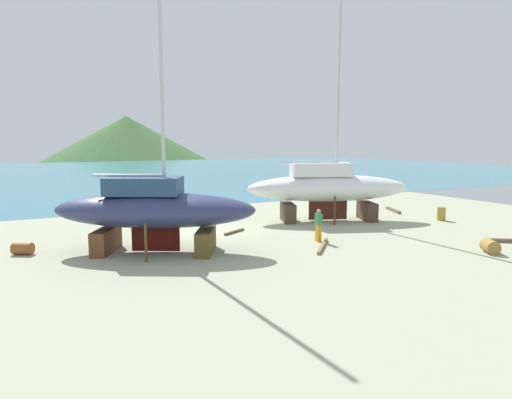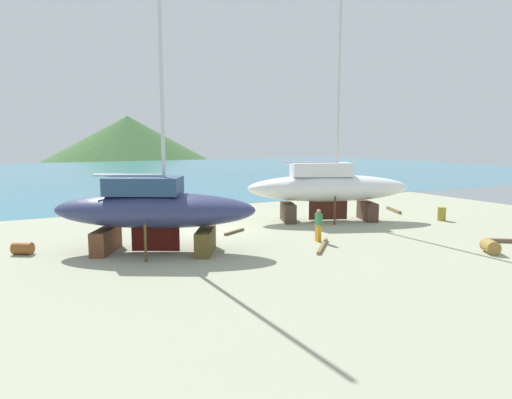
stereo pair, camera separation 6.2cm
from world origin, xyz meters
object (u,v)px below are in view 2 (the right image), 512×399
(sailboat_mid_port, at_px, (154,209))
(barrel_rust_far, at_px, (203,215))
(sailboat_large_starboard, at_px, (328,187))
(barrel_rust_near, at_px, (442,214))
(worker, at_px, (318,225))
(barrel_tar_black, at_px, (490,246))
(barrel_rust_mid, at_px, (23,248))

(sailboat_mid_port, height_order, barrel_rust_far, sailboat_mid_port)
(barrel_rust_far, bearing_deg, sailboat_large_starboard, -23.03)
(sailboat_mid_port, distance_m, barrel_rust_near, 19.22)
(sailboat_mid_port, bearing_deg, barrel_rust_far, 81.84)
(sailboat_mid_port, xyz_separation_m, barrel_rust_far, (4.84, 6.35, -1.61))
(worker, bearing_deg, sailboat_large_starboard, 58.32)
(barrel_rust_near, xyz_separation_m, barrel_rust_far, (-14.31, 6.68, 0.01))
(barrel_rust_far, distance_m, barrel_tar_black, 16.60)
(barrel_rust_far, relative_size, barrel_tar_black, 0.98)
(barrel_tar_black, bearing_deg, barrel_rust_near, 54.14)
(barrel_rust_far, bearing_deg, sailboat_mid_port, -127.29)
(sailboat_mid_port, bearing_deg, sailboat_large_starboard, 43.36)
(sailboat_large_starboard, xyz_separation_m, worker, (-4.17, -4.86, -1.33))
(sailboat_large_starboard, bearing_deg, sailboat_mid_port, -144.11)
(worker, bearing_deg, barrel_rust_mid, 172.26)
(sailboat_large_starboard, xyz_separation_m, barrel_tar_black, (1.57, -10.66, -1.90))
(barrel_rust_mid, height_order, barrel_tar_black, barrel_tar_black)
(worker, bearing_deg, barrel_rust_far, 121.70)
(sailboat_large_starboard, relative_size, worker, 8.81)
(barrel_tar_black, bearing_deg, sailboat_mid_port, 151.70)
(sailboat_large_starboard, height_order, barrel_rust_mid, sailboat_large_starboard)
(barrel_rust_mid, bearing_deg, sailboat_mid_port, -23.52)
(worker, xyz_separation_m, barrel_rust_near, (10.94, 1.39, -0.45))
(sailboat_large_starboard, xyz_separation_m, barrel_rust_mid, (-17.97, -0.71, -1.94))
(sailboat_mid_port, bearing_deg, barrel_rust_near, 28.15)
(worker, bearing_deg, barrel_tar_black, -36.30)
(worker, distance_m, barrel_rust_mid, 14.42)
(worker, relative_size, barrel_rust_near, 1.94)
(sailboat_mid_port, height_order, barrel_tar_black, sailboat_mid_port)
(sailboat_large_starboard, relative_size, barrel_rust_far, 16.72)
(barrel_rust_mid, bearing_deg, barrel_tar_black, -26.97)
(sailboat_mid_port, distance_m, barrel_rust_far, 8.15)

